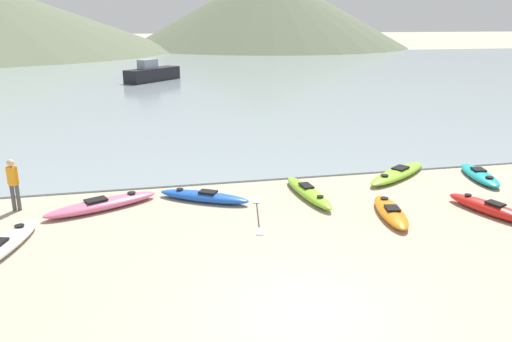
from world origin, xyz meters
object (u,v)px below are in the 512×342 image
Objects in this scene: kayak_on_sand_4 at (480,175)px; kayak_on_sand_7 at (391,212)px; kayak_on_sand_6 at (204,196)px; loose_paddle at (258,215)px; kayak_on_sand_2 at (0,247)px; kayak_on_sand_8 at (398,173)px; moored_boat_2 at (152,73)px; person_near_waterline at (13,181)px; kayak_on_sand_5 at (490,208)px; kayak_on_sand_3 at (102,204)px; kayak_on_sand_0 at (308,192)px.

kayak_on_sand_7 is (-4.70, -2.54, -0.00)m from kayak_on_sand_4.
kayak_on_sand_6 is at bearing -179.15° from kayak_on_sand_4.
kayak_on_sand_4 is 1.00× the size of loose_paddle.
kayak_on_sand_2 is at bearing -179.12° from kayak_on_sand_7.
loose_paddle is (-5.66, -2.45, -0.14)m from kayak_on_sand_8.
loose_paddle is at bearing -47.80° from kayak_on_sand_6.
kayak_on_sand_6 is at bearing -88.37° from moored_boat_2.
kayak_on_sand_8 is at bearing 2.42° from person_near_waterline.
kayak_on_sand_6 is at bearing 160.29° from kayak_on_sand_5.
kayak_on_sand_7 is at bearing -120.56° from kayak_on_sand_8.
kayak_on_sand_5 is 0.52× the size of moored_boat_2.
kayak_on_sand_6 is (3.03, 0.04, -0.01)m from kayak_on_sand_3.
kayak_on_sand_6 is at bearing 26.11° from kayak_on_sand_2.
kayak_on_sand_4 is at bearing -71.37° from moored_boat_2.
kayak_on_sand_4 is 15.28m from person_near_waterline.
kayak_on_sand_3 reaches higher than kayak_on_sand_6.
kayak_on_sand_0 reaches higher than loose_paddle.
kayak_on_sand_8 is at bearing 103.73° from kayak_on_sand_5.
kayak_on_sand_4 is at bearing 58.85° from kayak_on_sand_5.
kayak_on_sand_6 is at bearing 0.80° from kayak_on_sand_3.
kayak_on_sand_5 is at bearing -121.15° from kayak_on_sand_4.
moored_boat_2 is (-4.19, 32.17, 0.59)m from kayak_on_sand_0.
kayak_on_sand_6 is at bearing -172.47° from kayak_on_sand_8.
person_near_waterline is at bearing 164.35° from loose_paddle.
loose_paddle is (-1.90, -1.19, -0.14)m from kayak_on_sand_0.
kayak_on_sand_2 reaches higher than kayak_on_sand_3.
kayak_on_sand_3 is at bearing -179.16° from kayak_on_sand_4.
kayak_on_sand_3 is at bearing -174.48° from kayak_on_sand_8.
kayak_on_sand_8 is 1.21× the size of loose_paddle.
kayak_on_sand_0 is 3.30m from kayak_on_sand_6.
kayak_on_sand_6 is (-7.96, 2.85, -0.03)m from kayak_on_sand_5.
kayak_on_sand_6 reaches higher than loose_paddle.
loose_paddle is (1.38, -1.52, -0.14)m from kayak_on_sand_6.
kayak_on_sand_8 reaches higher than kayak_on_sand_4.
moored_boat_2 reaches higher than loose_paddle.
kayak_on_sand_2 is 1.23× the size of kayak_on_sand_4.
kayak_on_sand_2 is 3.06m from person_near_waterline.
kayak_on_sand_8 is (7.04, 0.93, 0.00)m from kayak_on_sand_6.
kayak_on_sand_4 is 9.78m from kayak_on_sand_6.
person_near_waterline is at bearing 179.04° from kayak_on_sand_4.
kayak_on_sand_3 is 11.35m from kayak_on_sand_5.
kayak_on_sand_6 is at bearing 174.31° from kayak_on_sand_0.
moored_boat_2 is at bearing 91.63° from kayak_on_sand_6.
kayak_on_sand_4 is 0.82× the size of kayak_on_sand_8.
kayak_on_sand_3 reaches higher than kayak_on_sand_4.
moored_boat_2 is at bearing 86.19° from kayak_on_sand_3.
kayak_on_sand_3 is 1.23× the size of kayak_on_sand_4.
moored_boat_2 is (-8.87, 34.69, 0.57)m from kayak_on_sand_5.
kayak_on_sand_0 reaches higher than kayak_on_sand_4.
kayak_on_sand_4 is 0.97× the size of kayak_on_sand_6.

